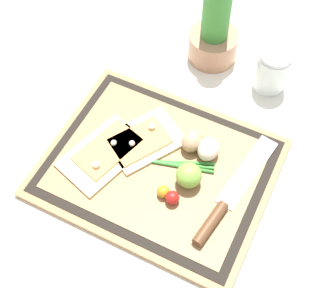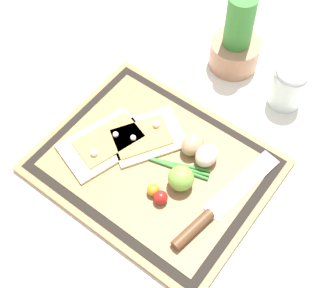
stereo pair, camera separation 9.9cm
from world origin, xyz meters
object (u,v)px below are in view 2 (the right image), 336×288
Objects in this scene: pizza_slice_near at (105,143)px; pizza_slice_far at (146,136)px; egg_pink at (207,155)px; cherry_tomato_red at (161,197)px; egg_brown at (192,144)px; cherry_tomato_yellow at (153,190)px; sauce_jar at (288,88)px; lime at (181,178)px; herb_pot at (236,43)px; knife at (210,214)px.

pizza_slice_near is 0.09m from pizza_slice_far.
egg_pink is 0.13m from cherry_tomato_red.
egg_brown reaches higher than cherry_tomato_yellow.
egg_pink is at bearing -101.00° from sauce_jar.
cherry_tomato_red is (-0.02, -0.13, -0.01)m from egg_pink.
lime is 0.50× the size of sauce_jar.
herb_pot is 1.94× the size of sauce_jar.
cherry_tomato_yellow is (0.16, -0.03, 0.01)m from pizza_slice_near.
sauce_jar reaches higher than knife.
sauce_jar reaches higher than pizza_slice_near.
egg_pink reaches higher than cherry_tomato_yellow.
pizza_slice_near is at bearing 169.29° from cherry_tomato_yellow.
cherry_tomato_yellow is 0.41m from herb_pot.
herb_pot is at bearing 102.20° from cherry_tomato_red.
cherry_tomato_red is (0.12, -0.10, 0.01)m from pizza_slice_far.
herb_pot reaches higher than egg_pink.
pizza_slice_far is at bearing 139.31° from cherry_tomato_red.
pizza_slice_near is at bearing 179.45° from knife.
sauce_jar is (0.16, -0.03, -0.03)m from herb_pot.
sauce_jar is (0.05, 0.25, 0.01)m from egg_pink.
sauce_jar is at bearing 79.87° from lime.
pizza_slice_near is 1.92× the size of sauce_jar.
pizza_slice_far is at bearing -95.41° from herb_pot.
egg_pink is at bearing -68.62° from herb_pot.
lime is (0.13, -0.05, 0.02)m from pizza_slice_far.
egg_pink reaches higher than pizza_slice_near.
knife is at bearing -42.04° from egg_brown.
pizza_slice_far is 0.93× the size of herb_pot.
pizza_slice_near is at bearing -125.29° from sauce_jar.
cherry_tomato_red reaches higher than cherry_tomato_yellow.
egg_brown is (0.16, 0.10, 0.02)m from pizza_slice_near.
egg_brown is at bearing 109.72° from lime.
pizza_slice_far is at bearing -167.97° from egg_pink.
cherry_tomato_red is (-0.01, -0.05, -0.01)m from lime.
knife is 0.10m from cherry_tomato_red.
pizza_slice_far is 0.65× the size of knife.
cherry_tomato_red is 0.27× the size of sauce_jar.
sauce_jar reaches higher than cherry_tomato_red.
cherry_tomato_yellow is at bearing 168.07° from cherry_tomato_red.
herb_pot is at bearing 111.38° from egg_pink.
pizza_slice_near is 0.39m from herb_pot.
herb_pot is (-0.19, 0.38, 0.05)m from knife.
pizza_slice_far is at bearing 159.63° from lime.
egg_pink is at bearing 71.21° from cherry_tomato_yellow.
egg_brown is at bearing 32.57° from pizza_slice_near.
knife is 0.16m from egg_brown.
knife is at bearing 17.98° from cherry_tomato_red.
knife is (0.22, -0.07, 0.00)m from pizza_slice_far.
knife is 10.28× the size of cherry_tomato_red.
knife is at bearing 12.64° from cherry_tomato_yellow.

